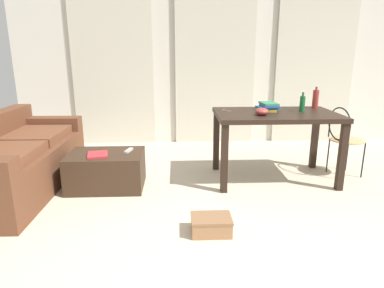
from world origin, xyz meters
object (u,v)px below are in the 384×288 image
(bottle_far, at_px, (315,99))
(tv_remote_primary, at_px, (129,150))
(couch, at_px, (14,161))
(scissors, at_px, (227,111))
(wire_chair, at_px, (343,134))
(coffee_table, at_px, (106,170))
(shoebox, at_px, (211,225))
(bottle_near, at_px, (302,104))
(book_stack, at_px, (268,107))
(bowl, at_px, (262,112))
(craft_table, at_px, (276,122))
(magazine, at_px, (98,155))

(bottle_far, xyz_separation_m, tv_remote_primary, (-2.21, -0.38, -0.50))
(couch, distance_m, scissors, 2.40)
(couch, xyz_separation_m, scissors, (2.33, 0.33, 0.47))
(wire_chair, height_order, bottle_far, bottle_far)
(coffee_table, height_order, shoebox, coffee_table)
(bottle_near, bearing_deg, book_stack, 168.10)
(scissors, height_order, tv_remote_primary, scissors)
(bottle_far, height_order, book_stack, bottle_far)
(couch, height_order, coffee_table, couch)
(bowl, bearing_deg, book_stack, 62.65)
(bottle_far, bearing_deg, scissors, -172.61)
(bottle_near, distance_m, tv_remote_primary, 2.03)
(shoebox, bearing_deg, bottle_near, 47.30)
(coffee_table, xyz_separation_m, shoebox, (1.05, -1.04, -0.12))
(bowl, xyz_separation_m, scissors, (-0.33, 0.29, -0.04))
(book_stack, height_order, tv_remote_primary, book_stack)
(coffee_table, relative_size, craft_table, 0.59)
(couch, bearing_deg, craft_table, 3.95)
(craft_table, distance_m, scissors, 0.56)
(bowl, height_order, scissors, bowl)
(bottle_near, bearing_deg, wire_chair, 4.22)
(couch, xyz_separation_m, magazine, (0.90, -0.05, 0.08))
(couch, distance_m, craft_table, 2.89)
(coffee_table, relative_size, magazine, 3.31)
(craft_table, xyz_separation_m, book_stack, (-0.06, 0.12, 0.15))
(wire_chair, bearing_deg, magazine, -173.41)
(wire_chair, distance_m, book_stack, 0.97)
(coffee_table, bearing_deg, tv_remote_primary, 13.13)
(bottle_far, distance_m, tv_remote_primary, 2.30)
(shoebox, bearing_deg, tv_remote_primary, 126.32)
(wire_chair, bearing_deg, bottle_far, 146.59)
(couch, xyz_separation_m, wire_chair, (3.71, 0.28, 0.19))
(coffee_table, xyz_separation_m, bottle_far, (2.45, 0.44, 0.71))
(book_stack, bearing_deg, magazine, -169.20)
(tv_remote_primary, relative_size, shoebox, 0.50)
(bottle_near, xyz_separation_m, scissors, (-0.84, 0.09, -0.09))
(couch, relative_size, bottle_far, 7.78)
(bottle_near, bearing_deg, coffee_table, -174.68)
(tv_remote_primary, bearing_deg, shoebox, -37.94)
(bowl, xyz_separation_m, magazine, (-1.76, -0.09, -0.43))
(couch, height_order, wire_chair, wire_chair)
(magazine, bearing_deg, craft_table, -4.79)
(bottle_near, bearing_deg, couch, -175.69)
(couch, height_order, craft_table, craft_table)
(couch, xyz_separation_m, coffee_table, (0.96, 0.03, -0.13))
(bowl, distance_m, magazine, 1.81)
(bottle_far, xyz_separation_m, book_stack, (-0.61, -0.16, -0.07))
(couch, xyz_separation_m, craft_table, (2.86, 0.20, 0.37))
(craft_table, relative_size, bottle_near, 6.15)
(wire_chair, bearing_deg, shoebox, -142.73)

